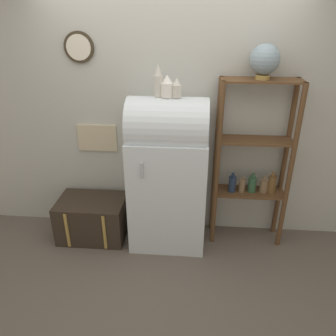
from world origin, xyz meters
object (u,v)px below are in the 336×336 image
Objects in this scene: vase_left at (158,82)px; vase_center at (167,87)px; refrigerator at (168,173)px; vase_right at (177,88)px; suitcase_trunk at (93,218)px; globe at (265,60)px.

vase_center is at bearing -11.09° from vase_left.
vase_right is (0.08, -0.01, 0.85)m from refrigerator.
refrigerator is 9.07× the size of vase_right.
suitcase_trunk is 3.63× the size of vase_center.
vase_left reaches higher than suitcase_trunk.
refrigerator is 2.20× the size of suitcase_trunk.
vase_center is (-0.84, -0.12, -0.23)m from globe.
vase_right is at bearing -0.51° from suitcase_trunk.
suitcase_trunk is 1.67m from vase_left.
suitcase_trunk is at bearing -176.14° from globe.
vase_center reaches higher than refrigerator.
vase_right is at bearing -7.32° from refrigerator.
refrigerator reaches higher than suitcase_trunk.
suitcase_trunk is 1.67m from vase_center.
suitcase_trunk is at bearing 179.49° from vase_right.
vase_right is at bearing -170.93° from globe.
vase_left is (-0.93, -0.10, -0.18)m from globe.
globe is (0.84, 0.11, 1.09)m from refrigerator.
vase_right is (0.91, -0.01, 1.44)m from suitcase_trunk.
globe reaches higher than refrigerator.
vase_right is at bearing -3.48° from vase_center.
globe is 0.88m from vase_center.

